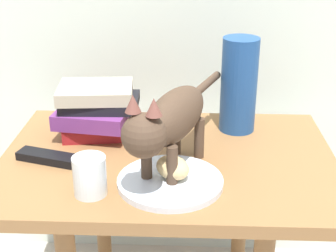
% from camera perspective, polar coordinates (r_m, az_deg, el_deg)
% --- Properties ---
extents(side_table, '(0.81, 0.56, 0.56)m').
position_cam_1_polar(side_table, '(1.23, -0.00, -6.78)').
color(side_table, olive).
rests_on(side_table, ground).
extents(plate, '(0.23, 0.23, 0.01)m').
position_cam_1_polar(plate, '(1.07, 0.25, -6.45)').
color(plate, silver).
rests_on(plate, side_table).
extents(bread_roll, '(0.10, 0.10, 0.05)m').
position_cam_1_polar(bread_roll, '(1.06, 0.54, -4.82)').
color(bread_roll, '#E0BC7A').
rests_on(bread_roll, plate).
extents(cat, '(0.21, 0.45, 0.23)m').
position_cam_1_polar(cat, '(1.06, 0.20, 0.68)').
color(cat, '#4C3828').
rests_on(cat, side_table).
extents(book_stack, '(0.22, 0.18, 0.14)m').
position_cam_1_polar(book_stack, '(1.29, -8.20, 1.80)').
color(book_stack, maroon).
rests_on(book_stack, side_table).
extents(green_vase, '(0.09, 0.09, 0.25)m').
position_cam_1_polar(green_vase, '(1.31, 8.18, 4.69)').
color(green_vase, navy).
rests_on(green_vase, side_table).
extents(candle_jar, '(0.07, 0.07, 0.08)m').
position_cam_1_polar(candle_jar, '(1.04, -9.01, -5.93)').
color(candle_jar, silver).
rests_on(candle_jar, side_table).
extents(tv_remote, '(0.16, 0.09, 0.02)m').
position_cam_1_polar(tv_remote, '(1.20, -13.70, -3.54)').
color(tv_remote, black).
rests_on(tv_remote, side_table).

